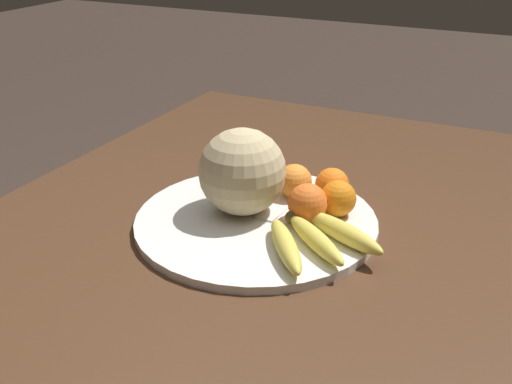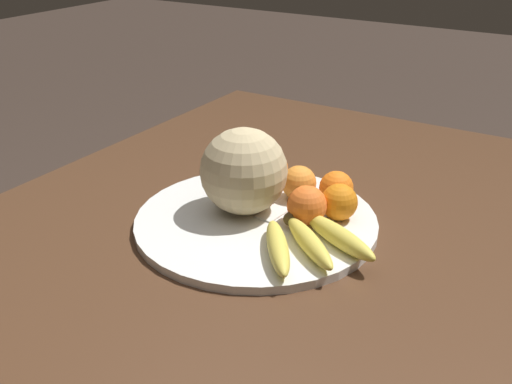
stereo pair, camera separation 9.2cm
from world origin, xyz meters
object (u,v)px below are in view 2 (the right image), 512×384
Objects in this scene: orange_back_right at (336,188)px; kitchen_table at (287,266)px; banana_bunch at (309,241)px; orange_front_left at (307,205)px; orange_back_left at (273,168)px; produce_tag at (278,210)px; orange_mid_center at (299,183)px; melon at (244,171)px; orange_front_right at (339,202)px; fruit_bowl at (256,221)px.

kitchen_table is at bearing -30.50° from orange_back_right.
banana_bunch is 0.09m from orange_front_left.
orange_back_left is 0.58× the size of produce_tag.
orange_mid_center is (-0.16, -0.10, 0.02)m from banana_bunch.
orange_back_left is at bearing -172.27° from melon.
kitchen_table is 0.17m from banana_bunch.
produce_tag is at bearing -108.80° from kitchen_table.
melon is at bearing -161.11° from banana_bunch.
melon is 0.73× the size of banana_bunch.
melon is at bearing -68.94° from orange_front_right.
orange_front_left reaches higher than kitchen_table.
orange_mid_center is at bearing 61.86° from orange_back_left.
fruit_bowl is 0.09m from melon.
fruit_bowl is 0.14m from banana_bunch.
orange_back_right is at bearing 131.06° from melon.
orange_mid_center is at bearing -143.95° from orange_front_left.
kitchen_table is at bearing 107.54° from melon.
banana_bunch is at bearing 54.69° from produce_tag.
banana_bunch is at bearing 69.24° from melon.
orange_back_left is at bearing -99.32° from orange_back_right.
orange_back_right is 0.11m from produce_tag.
produce_tag is at bearing -75.07° from orange_front_right.
melon is at bearing -82.25° from orange_front_left.
orange_front_left is 1.10× the size of orange_back_right.
orange_mid_center is 0.07m from produce_tag.
orange_back_right reaches higher than produce_tag.
orange_mid_center is 0.09m from orange_back_left.
orange_back_left is (-0.12, -0.14, -0.01)m from orange_front_left.
banana_bunch reaches higher than kitchen_table.
banana_bunch is 3.07× the size of orange_front_left.
kitchen_table is 6.20× the size of banana_bunch.
melon is (0.02, -0.08, 0.18)m from kitchen_table.
melon reaches higher than produce_tag.
kitchen_table is 0.16m from orange_mid_center.
produce_tag is (-0.03, 0.05, -0.08)m from melon.
produce_tag is at bearing -8.21° from orange_mid_center.
orange_back_right is at bearing 142.17° from fruit_bowl.
orange_back_left is at bearing -131.43° from orange_front_left.
melon reaches higher than fruit_bowl.
melon is 0.12m from orange_mid_center.
produce_tag is (0.06, -0.01, -0.03)m from orange_mid_center.
orange_front_left reaches higher than fruit_bowl.
kitchen_table is 0.16m from orange_front_right.
fruit_bowl is 2.02× the size of banana_bunch.
melon is 2.64× the size of orange_back_left.
kitchen_table is 0.20m from melon.
fruit_bowl is at bearing 19.01° from orange_back_left.
orange_front_left is at bearing -6.51° from orange_back_right.
orange_mid_center is at bearing -74.63° from orange_back_right.
banana_bunch is (0.09, 0.09, 0.12)m from kitchen_table.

